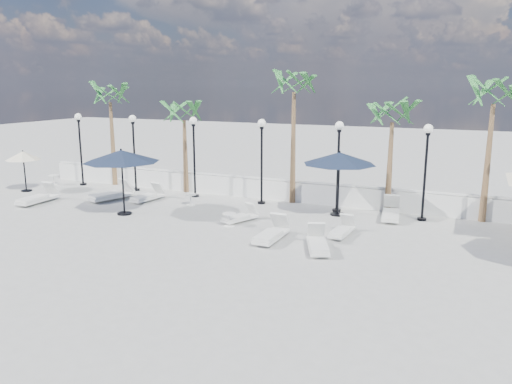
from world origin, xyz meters
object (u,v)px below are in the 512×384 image
at_px(parasol_navy_mid, 339,159).
at_px(parasol_navy_left, 121,156).
at_px(lounger_7, 342,230).
at_px(lounger_4, 318,244).
at_px(lounger_0, 38,197).
at_px(lounger_2, 148,196).
at_px(lounger_1, 112,194).
at_px(lounger_3, 240,217).
at_px(parasol_cream_small, 23,156).
at_px(lounger_6, 391,213).
at_px(lounger_5, 272,233).

bearing_deg(parasol_navy_mid, parasol_navy_left, -156.98).
bearing_deg(lounger_7, lounger_4, -94.89).
bearing_deg(lounger_0, parasol_navy_left, -2.26).
bearing_deg(lounger_2, lounger_1, -155.64).
xyz_separation_m(lounger_3, parasol_cream_small, (-12.43, 0.72, 1.59)).
bearing_deg(parasol_cream_small, lounger_3, -3.29).
relative_size(lounger_3, lounger_4, 0.86).
distance_m(lounger_1, parasol_navy_left, 3.63).
bearing_deg(lounger_6, lounger_0, -173.51).
xyz_separation_m(lounger_3, lounger_4, (3.84, -2.14, 0.03)).
distance_m(lounger_4, parasol_cream_small, 16.60).
xyz_separation_m(lounger_1, parasol_cream_small, (-5.27, -0.22, 1.52)).
distance_m(lounger_6, parasol_navy_mid, 3.01).
bearing_deg(lounger_6, lounger_1, -178.84).
xyz_separation_m(lounger_0, lounger_4, (13.68, -1.19, -0.03)).
bearing_deg(parasol_cream_small, lounger_6, 6.82).
xyz_separation_m(lounger_6, parasol_cream_small, (-17.82, -2.13, 1.54)).
bearing_deg(lounger_4, parasol_cream_small, 147.79).
bearing_deg(parasol_navy_mid, parasol_cream_small, -173.38).
distance_m(lounger_1, lounger_7, 11.38).
height_order(lounger_2, parasol_navy_left, parasol_navy_left).
height_order(lounger_1, lounger_7, lounger_1).
relative_size(lounger_1, lounger_7, 1.37).
bearing_deg(lounger_1, parasol_navy_mid, 27.25).
distance_m(lounger_4, lounger_5, 1.83).
bearing_deg(parasol_navy_mid, lounger_3, -142.13).
distance_m(parasol_navy_mid, parasol_cream_small, 15.82).
xyz_separation_m(lounger_2, parasol_navy_mid, (8.77, 1.07, 2.14)).
bearing_deg(lounger_4, lounger_7, 58.49).
relative_size(lounger_1, parasol_cream_small, 1.09).
height_order(lounger_4, parasol_navy_mid, parasol_navy_mid).
relative_size(lounger_4, lounger_6, 0.93).
bearing_deg(lounger_1, lounger_0, -126.32).
distance_m(lounger_1, lounger_4, 11.43).
bearing_deg(parasol_navy_left, parasol_navy_mid, 23.02).
height_order(lounger_0, parasol_navy_left, parasol_navy_left).
height_order(lounger_3, parasol_navy_left, parasol_navy_left).
bearing_deg(lounger_5, lounger_2, 157.80).
height_order(lounger_3, lounger_6, lounger_6).
bearing_deg(lounger_6, parasol_cream_small, 179.32).
bearing_deg(lounger_2, parasol_navy_mid, 13.69).
height_order(lounger_2, parasol_navy_mid, parasol_navy_mid).
distance_m(lounger_7, parasol_navy_left, 9.40).
relative_size(lounger_5, parasol_navy_left, 0.64).
height_order(lounger_0, lounger_6, lounger_0).
height_order(lounger_1, parasol_navy_mid, parasol_navy_mid).
relative_size(lounger_6, parasol_cream_small, 1.01).
bearing_deg(parasol_navy_left, lounger_7, 4.69).
height_order(lounger_1, lounger_4, lounger_1).
distance_m(lounger_3, parasol_navy_mid, 4.67).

